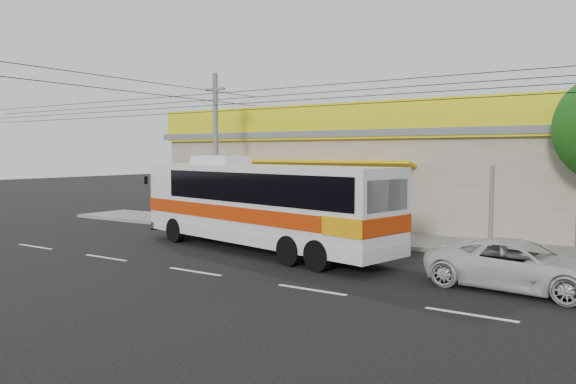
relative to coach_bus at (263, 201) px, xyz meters
name	(u,v)px	position (x,y,z in m)	size (l,w,h in m)	color
ground	(247,258)	(0.26, -1.30, -1.81)	(120.00, 120.00, 0.00)	black
sidewalk	(334,234)	(0.26, 4.70, -1.74)	(30.00, 3.20, 0.15)	slate
lane_markings	(195,272)	(0.26, -3.80, -1.81)	(50.00, 0.12, 0.01)	silver
storefront_building	(387,177)	(0.25, 10.24, 0.48)	(22.60, 9.20, 5.70)	gray
coach_bus	(263,201)	(0.00, 0.00, 0.00)	(11.25, 4.68, 3.39)	silver
motorbike_red	(216,214)	(-5.78, 4.20, -1.19)	(0.63, 1.81, 0.95)	maroon
motorbike_dark	(227,210)	(-5.83, 5.02, -1.07)	(0.56, 1.97, 1.18)	black
white_car	(520,265)	(8.68, -0.89, -1.18)	(2.11, 4.58, 1.27)	silver
utility_pole	(215,101)	(-4.84, 3.10, 3.94)	(34.00, 14.00, 6.98)	#5E5E5C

